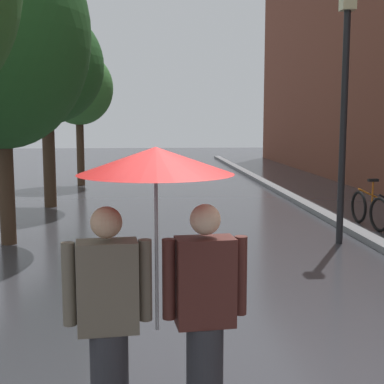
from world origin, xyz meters
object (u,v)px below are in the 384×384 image
object	(u,v)px
street_tree_2	(46,67)
street_tree_3	(79,89)
parked_bicycle_5	(381,205)
street_lamp_post	(344,100)
street_tree_1	(0,34)
couple_under_umbrella	(157,254)

from	to	relation	value
street_tree_2	street_tree_3	distance (m)	4.66
parked_bicycle_5	street_lamp_post	bearing A→B (deg)	-129.94
parked_bicycle_5	street_tree_2	bearing A→B (deg)	160.15
street_tree_2	street_tree_3	bearing A→B (deg)	87.28
street_tree_2	street_lamp_post	bearing A→B (deg)	-38.02
street_tree_2	street_lamp_post	xyz separation A→B (m)	(5.99, -4.68, -0.98)
street_tree_1	street_lamp_post	bearing A→B (deg)	-4.16
couple_under_umbrella	street_lamp_post	xyz separation A→B (m)	(3.40, 5.83, 1.25)
parked_bicycle_5	couple_under_umbrella	size ratio (longest dim) A/B	0.55
street_tree_3	street_lamp_post	bearing A→B (deg)	-58.26
street_tree_2	street_lamp_post	distance (m)	7.67
street_tree_3	street_lamp_post	xyz separation A→B (m)	(5.77, -9.33, -0.70)
couple_under_umbrella	street_tree_3	bearing A→B (deg)	98.90
street_tree_1	street_tree_3	xyz separation A→B (m)	(0.21, 8.89, -0.42)
parked_bicycle_5	street_lamp_post	world-z (taller)	street_lamp_post
street_tree_3	couple_under_umbrella	bearing A→B (deg)	-81.10
street_tree_2	street_tree_3	size ratio (longest dim) A/B	1.11
street_tree_1	street_tree_2	distance (m)	4.25
parked_bicycle_5	street_tree_3	bearing A→B (deg)	135.00
street_tree_1	parked_bicycle_5	bearing A→B (deg)	11.16
street_lamp_post	street_tree_2	bearing A→B (deg)	141.98
street_tree_1	parked_bicycle_5	size ratio (longest dim) A/B	5.10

